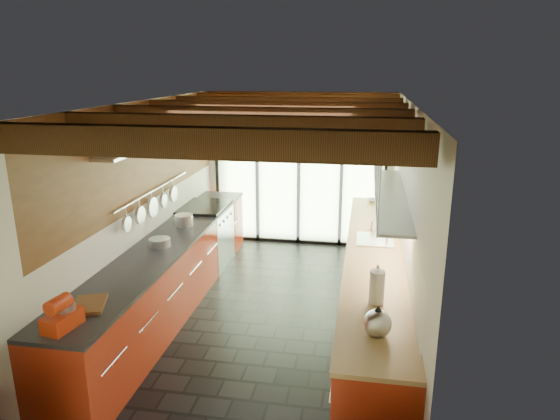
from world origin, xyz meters
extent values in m
plane|color=black|center=(0.00, 0.00, 0.00)|extent=(5.50, 5.50, 0.00)
plane|color=silver|center=(0.00, 2.75, 1.30)|extent=(3.20, 0.00, 3.20)
plane|color=silver|center=(0.00, -2.75, 1.30)|extent=(3.20, 0.00, 3.20)
plane|color=silver|center=(-1.60, 0.00, 1.30)|extent=(0.00, 5.50, 5.50)
plane|color=silver|center=(1.60, 0.00, 1.30)|extent=(0.00, 5.50, 5.50)
plane|color=#472814|center=(0.00, 0.00, 2.60)|extent=(5.50, 5.50, 0.00)
cube|color=#593316|center=(0.00, -2.25, 2.48)|extent=(3.14, 0.14, 0.22)
cube|color=#593316|center=(0.00, -1.35, 2.48)|extent=(3.14, 0.14, 0.22)
cube|color=#593316|center=(0.00, -0.45, 2.48)|extent=(3.14, 0.14, 0.22)
cube|color=#593316|center=(0.00, 0.45, 2.48)|extent=(3.14, 0.14, 0.22)
cube|color=#593316|center=(0.00, 1.35, 2.48)|extent=(3.14, 0.14, 0.22)
cube|color=#593316|center=(0.00, 2.25, 2.48)|extent=(3.14, 0.14, 0.22)
cube|color=brown|center=(0.00, 2.71, 2.35)|extent=(3.14, 0.06, 0.50)
plane|color=brown|center=(-1.57, 0.20, 1.98)|extent=(0.00, 4.90, 4.90)
plane|color=#C6EAAD|center=(0.00, 2.73, 1.08)|extent=(2.90, 0.00, 2.90)
cube|color=black|center=(-1.45, 2.72, 1.07)|extent=(0.05, 0.04, 2.15)
cube|color=black|center=(1.45, 2.72, 1.07)|extent=(0.05, 0.04, 2.15)
cube|color=black|center=(0.00, 2.69, 1.07)|extent=(0.06, 0.05, 2.15)
cube|color=black|center=(0.00, 2.69, 2.15)|extent=(2.90, 0.05, 0.06)
cylinder|color=red|center=(0.00, 2.67, 2.35)|extent=(0.34, 0.04, 0.34)
cylinder|color=beige|center=(0.00, 2.65, 2.35)|extent=(0.28, 0.02, 0.28)
cube|color=#A32A13|center=(-1.28, 0.00, 0.44)|extent=(0.65, 5.00, 0.88)
cube|color=black|center=(-1.28, 0.00, 0.90)|extent=(0.68, 5.00, 0.04)
cube|color=silver|center=(-1.28, 1.45, 0.44)|extent=(0.66, 0.90, 0.90)
cube|color=black|center=(-1.28, 1.45, 0.93)|extent=(0.65, 0.90, 0.06)
cube|color=#A32A13|center=(1.28, 0.00, 0.44)|extent=(0.65, 5.00, 0.88)
cube|color=tan|center=(1.28, 0.00, 0.90)|extent=(0.68, 5.00, 0.04)
cube|color=white|center=(0.95, 0.40, 0.44)|extent=(0.02, 0.60, 0.84)
cube|color=silver|center=(1.28, 0.40, 0.93)|extent=(0.45, 0.52, 0.02)
cylinder|color=silver|center=(1.42, 0.40, 1.10)|extent=(0.02, 0.02, 0.34)
torus|color=silver|center=(1.36, 0.40, 1.27)|extent=(0.14, 0.02, 0.14)
plane|color=silver|center=(1.26, 0.30, 1.85)|extent=(0.00, 3.00, 3.00)
cube|color=#9EA0A5|center=(1.43, 0.30, 1.51)|extent=(0.34, 3.00, 0.03)
cube|color=#9EA0A5|center=(1.43, 0.30, 2.19)|extent=(0.34, 3.00, 0.03)
cylinder|color=silver|center=(-1.54, 0.30, 1.47)|extent=(0.02, 2.20, 0.02)
cube|color=silver|center=(-1.45, 0.20, 2.10)|extent=(0.28, 2.60, 0.03)
cylinder|color=silver|center=(-1.50, -0.60, 1.29)|extent=(0.04, 0.18, 0.18)
cylinder|color=silver|center=(-1.50, -0.25, 1.29)|extent=(0.04, 0.22, 0.22)
cylinder|color=silver|center=(-1.50, 0.10, 1.29)|extent=(0.04, 0.26, 0.26)
cylinder|color=silver|center=(-1.50, 0.45, 1.29)|extent=(0.04, 0.18, 0.18)
cylinder|color=silver|center=(-1.50, 0.80, 1.29)|extent=(0.04, 0.22, 0.22)
cube|color=red|center=(-1.27, -2.25, 0.99)|extent=(0.23, 0.35, 0.14)
cylinder|color=red|center=(-1.27, -2.27, 1.15)|extent=(0.16, 0.22, 0.13)
cylinder|color=silver|center=(-1.27, -2.19, 1.03)|extent=(0.19, 0.19, 0.14)
cylinder|color=silver|center=(-1.27, 0.55, 1.00)|extent=(0.29, 0.29, 0.15)
cylinder|color=silver|center=(-1.27, -0.27, 0.97)|extent=(0.27, 0.27, 0.10)
cube|color=brown|center=(-1.27, -1.85, 0.94)|extent=(0.38, 0.45, 0.03)
sphere|color=silver|center=(1.27, -1.92, 1.03)|extent=(0.26, 0.26, 0.23)
cone|color=black|center=(1.27, -1.92, 1.16)|extent=(0.09, 0.09, 0.06)
cylinder|color=silver|center=(1.27, -1.79, 1.04)|extent=(0.04, 0.09, 0.05)
cylinder|color=white|center=(1.27, -1.35, 1.07)|extent=(0.16, 0.16, 0.31)
cylinder|color=silver|center=(1.27, -1.35, 1.26)|extent=(0.03, 0.03, 0.06)
imported|color=silver|center=(1.27, 0.79, 1.01)|extent=(0.10, 0.10, 0.18)
imported|color=silver|center=(1.27, 2.25, 0.94)|extent=(0.21, 0.21, 0.05)
camera|label=1|loc=(1.12, -5.56, 2.99)|focal=32.00mm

